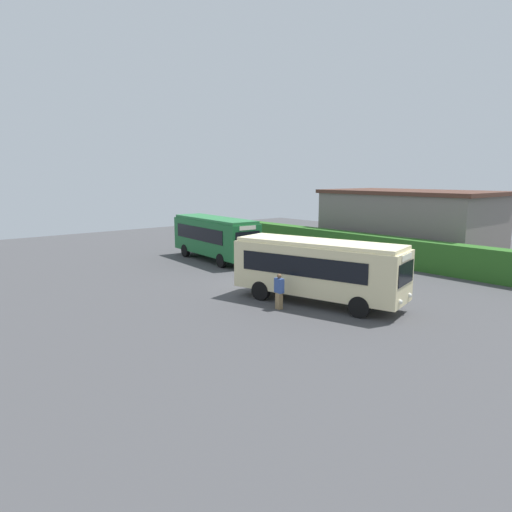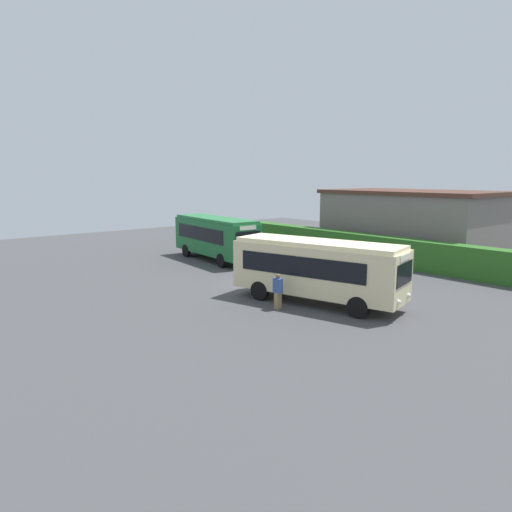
% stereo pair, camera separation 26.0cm
% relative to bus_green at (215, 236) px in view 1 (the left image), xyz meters
% --- Properties ---
extents(ground_plane, '(64.00, 64.00, 0.00)m').
position_rel_bus_green_xyz_m(ground_plane, '(8.50, -2.80, -1.87)').
color(ground_plane, '#424244').
extents(bus_green, '(9.05, 3.17, 3.27)m').
position_rel_bus_green_xyz_m(bus_green, '(0.00, 0.00, 0.00)').
color(bus_green, '#19602D').
rests_on(bus_green, ground_plane).
extents(bus_cream, '(9.06, 4.66, 3.18)m').
position_rel_bus_green_xyz_m(bus_cream, '(13.27, -3.13, -0.04)').
color(bus_cream, beige).
rests_on(bus_cream, ground_plane).
extents(person_left, '(0.51, 0.28, 1.81)m').
position_rel_bus_green_xyz_m(person_left, '(1.11, 3.34, -0.92)').
color(person_left, olive).
rests_on(person_left, ground_plane).
extents(person_center, '(0.40, 0.54, 1.85)m').
position_rel_bus_green_xyz_m(person_center, '(10.03, -0.14, -0.90)').
color(person_center, maroon).
rests_on(person_center, ground_plane).
extents(person_right, '(0.48, 0.29, 1.74)m').
position_rel_bus_green_xyz_m(person_right, '(12.76, -5.36, -0.96)').
color(person_right, olive).
rests_on(person_right, ground_plane).
extents(person_far, '(0.38, 0.48, 1.75)m').
position_rel_bus_green_xyz_m(person_far, '(13.73, -0.46, -0.95)').
color(person_far, silver).
rests_on(person_far, ground_plane).
extents(hedge_row, '(44.00, 1.30, 2.04)m').
position_rel_bus_green_xyz_m(hedge_row, '(8.50, 8.55, -0.85)').
color(hedge_row, '#2C6221').
rests_on(hedge_row, ground_plane).
extents(depot_building, '(13.45, 7.94, 5.22)m').
position_rel_bus_green_xyz_m(depot_building, '(8.00, 13.76, 0.75)').
color(depot_building, slate).
rests_on(depot_building, ground_plane).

